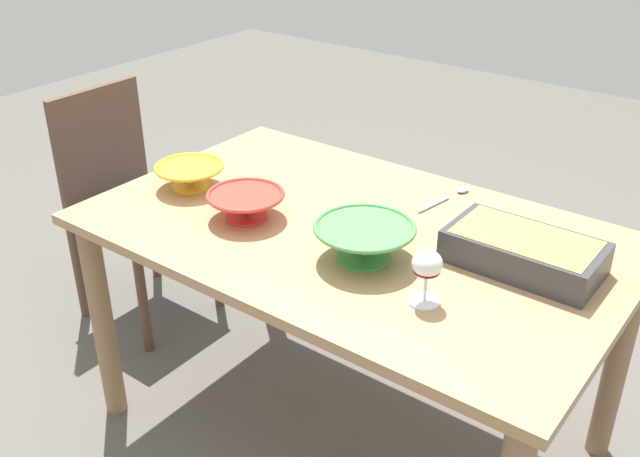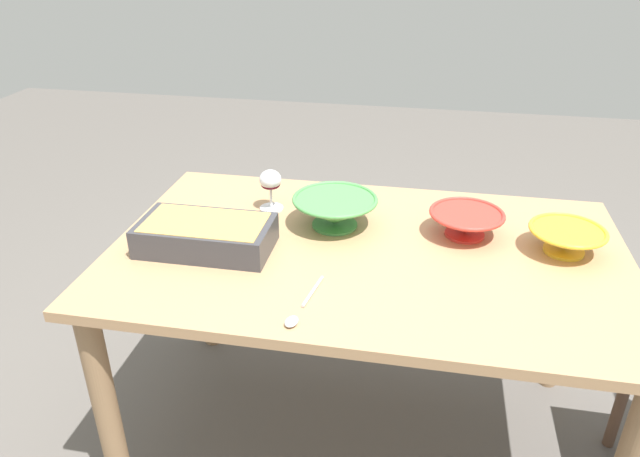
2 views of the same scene
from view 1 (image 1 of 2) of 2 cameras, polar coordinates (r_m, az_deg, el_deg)
The scene contains 9 objects.
ground_plane at distance 2.41m, azimuth 2.24°, elevation -15.37°, with size 8.00×8.00×0.00m, color #5B5651.
dining_table at distance 2.03m, azimuth 2.56°, elevation -2.52°, with size 1.45×0.90×0.73m.
chair at distance 2.83m, azimuth -15.02°, elevation 2.43°, with size 0.41×0.41×0.88m.
wine_glass at distance 1.63m, azimuth 8.39°, elevation -3.11°, with size 0.08×0.08×0.13m.
casserole_dish at distance 1.85m, azimuth 15.73°, elevation -1.64°, with size 0.37×0.20×0.08m.
mixing_bowl at distance 2.02m, azimuth -5.85°, elevation 1.95°, with size 0.22×0.22×0.08m.
small_bowl at distance 1.81m, azimuth 3.50°, elevation -0.93°, with size 0.26×0.26×0.10m.
serving_bowl at distance 2.23m, azimuth -10.19°, elevation 4.18°, with size 0.21×0.21×0.07m.
serving_spoon at distance 2.19m, azimuth 10.46°, elevation 2.66°, with size 0.06×0.23×0.01m.
Camera 1 is at (-0.98, 1.45, 1.66)m, focal length 40.72 mm.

